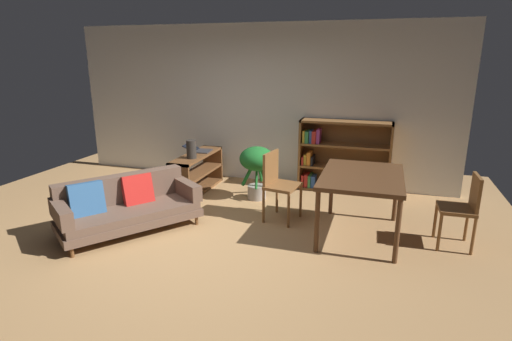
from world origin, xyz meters
TOP-DOWN VIEW (x-y plane):
  - ground_plane at (0.00, 0.00)m, footprint 8.16×8.16m
  - back_wall_panel at (0.00, 2.70)m, footprint 6.80×0.10m
  - fabric_couch at (-0.91, 0.03)m, footprint 1.61×1.82m
  - media_console at (-0.72, 1.74)m, footprint 0.36×1.33m
  - open_laptop at (-0.78, 1.95)m, footprint 0.47×0.34m
  - desk_speaker at (-0.68, 1.48)m, footprint 0.15×0.15m
  - potted_floor_plant at (0.34, 1.66)m, footprint 0.53×0.55m
  - dining_table at (1.95, 0.77)m, footprint 0.96×1.34m
  - dining_chair_near at (0.85, 0.97)m, footprint 0.48×0.52m
  - dining_chair_far at (3.10, 0.79)m, footprint 0.40×0.43m
  - bookshelf at (1.49, 2.51)m, footprint 1.46×0.34m

SIDE VIEW (x-z plane):
  - ground_plane at x=0.00m, z-range 0.00..0.00m
  - media_console at x=-0.72m, z-range 0.00..0.62m
  - fabric_couch at x=-0.91m, z-range -0.02..0.69m
  - dining_chair_far at x=3.10m, z-range 0.07..0.95m
  - dining_chair_near at x=0.85m, z-range 0.07..1.01m
  - potted_floor_plant at x=0.34m, z-range 0.15..0.98m
  - bookshelf at x=1.49m, z-range -0.01..1.16m
  - open_laptop at x=-0.78m, z-range 0.59..0.71m
  - dining_table at x=1.95m, z-range 0.32..1.11m
  - desk_speaker at x=-0.68m, z-range 0.62..0.91m
  - back_wall_panel at x=0.00m, z-range 0.00..2.70m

